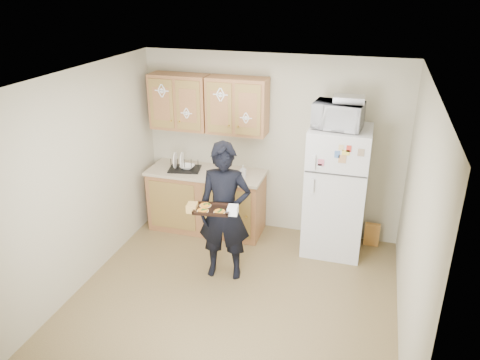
# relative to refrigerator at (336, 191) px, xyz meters

# --- Properties ---
(floor) EXTENTS (3.60, 3.60, 0.00)m
(floor) POSITION_rel_refrigerator_xyz_m (-0.95, -1.43, -0.85)
(floor) COLOR brown
(floor) RESTS_ON ground
(ceiling) EXTENTS (3.60, 3.60, 0.00)m
(ceiling) POSITION_rel_refrigerator_xyz_m (-0.95, -1.43, 1.65)
(ceiling) COLOR silver
(ceiling) RESTS_ON wall_back
(wall_back) EXTENTS (3.60, 0.04, 2.50)m
(wall_back) POSITION_rel_refrigerator_xyz_m (-0.95, 0.37, 0.40)
(wall_back) COLOR #BAB397
(wall_back) RESTS_ON floor
(wall_front) EXTENTS (3.60, 0.04, 2.50)m
(wall_front) POSITION_rel_refrigerator_xyz_m (-0.95, -3.23, 0.40)
(wall_front) COLOR #BAB397
(wall_front) RESTS_ON floor
(wall_left) EXTENTS (0.04, 3.60, 2.50)m
(wall_left) POSITION_rel_refrigerator_xyz_m (-2.75, -1.43, 0.40)
(wall_left) COLOR #BAB397
(wall_left) RESTS_ON floor
(wall_right) EXTENTS (0.04, 3.60, 2.50)m
(wall_right) POSITION_rel_refrigerator_xyz_m (0.85, -1.43, 0.40)
(wall_right) COLOR #BAB397
(wall_right) RESTS_ON floor
(refrigerator) EXTENTS (0.75, 0.70, 1.70)m
(refrigerator) POSITION_rel_refrigerator_xyz_m (0.00, 0.00, 0.00)
(refrigerator) COLOR silver
(refrigerator) RESTS_ON floor
(base_cabinet) EXTENTS (1.60, 0.60, 0.86)m
(base_cabinet) POSITION_rel_refrigerator_xyz_m (-1.80, 0.05, -0.42)
(base_cabinet) COLOR brown
(base_cabinet) RESTS_ON floor
(countertop) EXTENTS (1.64, 0.64, 0.04)m
(countertop) POSITION_rel_refrigerator_xyz_m (-1.80, 0.05, 0.03)
(countertop) COLOR #B7A68D
(countertop) RESTS_ON base_cabinet
(upper_cab_left) EXTENTS (0.80, 0.33, 0.75)m
(upper_cab_left) POSITION_rel_refrigerator_xyz_m (-2.20, 0.18, 0.98)
(upper_cab_left) COLOR brown
(upper_cab_left) RESTS_ON wall_back
(upper_cab_right) EXTENTS (0.80, 0.33, 0.75)m
(upper_cab_right) POSITION_rel_refrigerator_xyz_m (-1.38, 0.18, 0.98)
(upper_cab_right) COLOR brown
(upper_cab_right) RESTS_ON wall_back
(cereal_box) EXTENTS (0.20, 0.07, 0.32)m
(cereal_box) POSITION_rel_refrigerator_xyz_m (0.52, 0.24, -0.69)
(cereal_box) COLOR gold
(cereal_box) RESTS_ON floor
(person) EXTENTS (0.67, 0.49, 1.70)m
(person) POSITION_rel_refrigerator_xyz_m (-1.19, -0.97, -0.00)
(person) COLOR black
(person) RESTS_ON floor
(baking_tray) EXTENTS (0.43, 0.34, 0.04)m
(baking_tray) POSITION_rel_refrigerator_xyz_m (-1.23, -1.27, 0.17)
(baking_tray) COLOR black
(baking_tray) RESTS_ON person
(pizza_front_left) EXTENTS (0.13, 0.13, 0.02)m
(pizza_front_left) POSITION_rel_refrigerator_xyz_m (-1.32, -1.35, 0.19)
(pizza_front_left) COLOR orange
(pizza_front_left) RESTS_ON baking_tray
(pizza_front_right) EXTENTS (0.13, 0.13, 0.02)m
(pizza_front_right) POSITION_rel_refrigerator_xyz_m (-1.13, -1.32, 0.19)
(pizza_front_right) COLOR orange
(pizza_front_right) RESTS_ON baking_tray
(pizza_back_left) EXTENTS (0.13, 0.13, 0.02)m
(pizza_back_left) POSITION_rel_refrigerator_xyz_m (-1.34, -1.22, 0.19)
(pizza_back_left) COLOR orange
(pizza_back_left) RESTS_ON baking_tray
(microwave) EXTENTS (0.62, 0.45, 0.32)m
(microwave) POSITION_rel_refrigerator_xyz_m (-0.05, -0.05, 1.01)
(microwave) COLOR silver
(microwave) RESTS_ON refrigerator
(foil_pan) EXTENTS (0.37, 0.26, 0.08)m
(foil_pan) POSITION_rel_refrigerator_xyz_m (0.06, -0.02, 1.21)
(foil_pan) COLOR silver
(foil_pan) RESTS_ON microwave
(dish_rack) EXTENTS (0.48, 0.40, 0.17)m
(dish_rack) POSITION_rel_refrigerator_xyz_m (-2.11, 0.02, 0.14)
(dish_rack) COLOR black
(dish_rack) RESTS_ON countertop
(bowl) EXTENTS (0.21, 0.21, 0.05)m
(bowl) POSITION_rel_refrigerator_xyz_m (-2.07, 0.02, 0.10)
(bowl) COLOR white
(bowl) RESTS_ON dish_rack
(soap_bottle) EXTENTS (0.09, 0.09, 0.17)m
(soap_bottle) POSITION_rel_refrigerator_xyz_m (-1.24, -0.02, 0.14)
(soap_bottle) COLOR silver
(soap_bottle) RESTS_ON countertop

